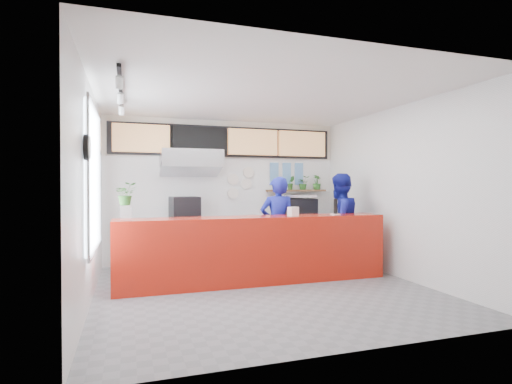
{
  "coord_description": "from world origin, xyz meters",
  "views": [
    {
      "loc": [
        -2.01,
        -5.86,
        1.61
      ],
      "look_at": [
        0.1,
        0.7,
        1.5
      ],
      "focal_mm": 28.0,
      "sensor_mm": 36.0,
      "label": 1
    }
  ],
  "objects": [
    {
      "name": "white_plate",
      "position": [
        1.48,
        0.39,
        1.11
      ],
      "size": [
        0.19,
        0.19,
        0.01
      ],
      "primitive_type": "cylinder",
      "rotation": [
        0.0,
        0.0,
        -0.1
      ],
      "color": "white",
      "rests_on": "service_counter"
    },
    {
      "name": "basil_vase",
      "position": [
        -2.04,
        0.31,
        1.49
      ],
      "size": [
        0.35,
        0.31,
        0.34
      ],
      "primitive_type": "imported",
      "rotation": [
        0.0,
        0.0,
        0.18
      ],
      "color": "#2B6322",
      "rests_on": "glass_vase"
    },
    {
      "name": "dec_plate_d",
      "position": [
        0.5,
        2.47,
        1.9
      ],
      "size": [
        0.24,
        0.03,
        0.24
      ],
      "primitive_type": "cylinder",
      "rotation": [
        1.57,
        0.0,
        0.0
      ],
      "color": "silver",
      "rests_on": "wall_back"
    },
    {
      "name": "glass_vase",
      "position": [
        -2.04,
        0.31,
        1.2
      ],
      "size": [
        0.17,
        0.17,
        0.21
      ],
      "primitive_type": "cylinder",
      "rotation": [
        0.0,
        0.0,
        0.03
      ],
      "color": "silver",
      "rests_on": "service_counter"
    },
    {
      "name": "ceiling",
      "position": [
        0.0,
        0.0,
        3.0
      ],
      "size": [
        5.0,
        5.0,
        0.0
      ],
      "primitive_type": "plane",
      "rotation": [
        3.14,
        0.0,
        0.0
      ],
      "color": "silver"
    },
    {
      "name": "dec_plate_a",
      "position": [
        0.15,
        2.47,
        1.75
      ],
      "size": [
        0.24,
        0.03,
        0.24
      ],
      "primitive_type": "cylinder",
      "rotation": [
        1.57,
        0.0,
        0.0
      ],
      "color": "silver",
      "rests_on": "wall_back"
    },
    {
      "name": "wall_left",
      "position": [
        -2.5,
        0.0,
        1.5
      ],
      "size": [
        0.0,
        5.0,
        5.0
      ],
      "primitive_type": "plane",
      "rotation": [
        1.57,
        0.0,
        1.57
      ],
      "color": "white",
      "rests_on": "ground"
    },
    {
      "name": "staff_center",
      "position": [
        0.59,
        0.93,
        0.89
      ],
      "size": [
        0.7,
        0.51,
        1.77
      ],
      "primitive_type": "imported",
      "rotation": [
        0.0,
        0.0,
        3.01
      ],
      "color": "navy",
      "rests_on": "ground"
    },
    {
      "name": "dec_plate_c",
      "position": [
        0.15,
        2.47,
        1.45
      ],
      "size": [
        0.24,
        0.03,
        0.24
      ],
      "primitive_type": "cylinder",
      "rotation": [
        1.57,
        0.0,
        0.0
      ],
      "color": "silver",
      "rests_on": "wall_back"
    },
    {
      "name": "herb_b",
      "position": [
        1.47,
        2.4,
        1.67
      ],
      "size": [
        0.18,
        0.15,
        0.31
      ],
      "primitive_type": "imported",
      "rotation": [
        0.0,
        0.0,
        -0.09
      ],
      "color": "#2B6322",
      "rests_on": "herb_shelf"
    },
    {
      "name": "staff_right",
      "position": [
        1.84,
        0.9,
        0.92
      ],
      "size": [
        1.06,
        0.93,
        1.84
      ],
      "primitive_type": "imported",
      "rotation": [
        0.0,
        0.0,
        3.44
      ],
      "color": "navy",
      "rests_on": "ground"
    },
    {
      "name": "menu_board_mid_right",
      "position": [
        0.57,
        2.38,
        2.55
      ],
      "size": [
        1.1,
        0.1,
        0.55
      ],
      "primitive_type": "cube",
      "color": "tan",
      "rests_on": "wall_back"
    },
    {
      "name": "wall_clock_rim",
      "position": [
        -2.46,
        -0.9,
        2.05
      ],
      "size": [
        0.05,
        0.3,
        0.3
      ],
      "primitive_type": "cylinder",
      "rotation": [
        0.0,
        1.57,
        0.0
      ],
      "color": "black",
      "rests_on": "wall_left"
    },
    {
      "name": "photo_frame_d",
      "position": [
        1.1,
        2.48,
        1.75
      ],
      "size": [
        0.2,
        0.02,
        0.25
      ],
      "primitive_type": "cube",
      "color": "#598CBF",
      "rests_on": "wall_back"
    },
    {
      "name": "track_rail",
      "position": [
        -2.1,
        0.0,
        2.94
      ],
      "size": [
        0.05,
        2.4,
        0.04
      ],
      "primitive_type": "cube",
      "color": "black",
      "rests_on": "ceiling"
    },
    {
      "name": "service_counter",
      "position": [
        0.0,
        0.4,
        0.55
      ],
      "size": [
        4.5,
        0.6,
        1.1
      ],
      "primitive_type": "cube",
      "color": "#AF1A0C",
      "rests_on": "ground"
    },
    {
      "name": "herb_a",
      "position": [
        1.15,
        2.4,
        1.65
      ],
      "size": [
        0.16,
        0.14,
        0.26
      ],
      "primitive_type": "imported",
      "rotation": [
        0.0,
        0.0,
        0.37
      ],
      "color": "#2B6322",
      "rests_on": "herb_shelf"
    },
    {
      "name": "menu_board_far_left",
      "position": [
        -1.75,
        2.38,
        2.55
      ],
      "size": [
        1.1,
        0.1,
        0.55
      ],
      "primitive_type": "cube",
      "color": "tan",
      "rests_on": "wall_back"
    },
    {
      "name": "photo_frame_f",
      "position": [
        1.7,
        2.48,
        1.75
      ],
      "size": [
        0.2,
        0.02,
        0.25
      ],
      "primitive_type": "cube",
      "color": "#598CBF",
      "rests_on": "wall_back"
    },
    {
      "name": "herb_c",
      "position": [
        1.77,
        2.4,
        1.67
      ],
      "size": [
        0.3,
        0.27,
        0.3
      ],
      "primitive_type": "imported",
      "rotation": [
        0.0,
        0.0,
        -0.13
      ],
      "color": "#2B6322",
      "rests_on": "herb_shelf"
    },
    {
      "name": "floor",
      "position": [
        0.0,
        0.0,
        0.0
      ],
      "size": [
        5.0,
        5.0,
        0.0
      ],
      "primitive_type": "plane",
      "color": "slate",
      "rests_on": "ground"
    },
    {
      "name": "prep_bench",
      "position": [
        -0.8,
        2.2,
        0.45
      ],
      "size": [
        1.8,
        0.6,
        0.9
      ],
      "primitive_type": "cube",
      "color": "#B2B5BA",
      "rests_on": "ground"
    },
    {
      "name": "wall_clock_face",
      "position": [
        -2.43,
        -0.9,
        2.05
      ],
      "size": [
        0.02,
        0.26,
        0.26
      ],
      "primitive_type": "cylinder",
      "rotation": [
        0.0,
        1.57,
        0.0
      ],
      "color": "white",
      "rests_on": "wall_left"
    },
    {
      "name": "photo_frame_c",
      "position": [
        1.7,
        2.48,
        2.0
      ],
      "size": [
        0.2,
        0.02,
        0.25
      ],
      "primitive_type": "cube",
      "color": "#598CBF",
      "rests_on": "wall_back"
    },
    {
      "name": "photo_frame_b",
      "position": [
        1.4,
        2.48,
        2.0
      ],
      "size": [
        0.2,
        0.02,
        0.25
      ],
      "primitive_type": "cube",
      "color": "#598CBF",
      "rests_on": "wall_back"
    },
    {
      "name": "extraction_hood",
      "position": [
        -0.8,
        2.15,
        2.15
      ],
      "size": [
        1.2,
        0.7,
        0.35
      ],
      "primitive_type": "cube",
      "color": "#B2B5BA",
      "rests_on": "ceiling"
    },
    {
      "name": "menu_board_far_right",
      "position": [
        1.73,
        2.38,
        2.55
      ],
      "size": [
        1.1,
        0.1,
        0.55
      ],
      "primitive_type": "cube",
      "color": "tan",
      "rests_on": "wall_back"
    },
    {
      "name": "espresso_tray",
      "position": [
        1.62,
        2.2,
        1.38
      ],
      "size": [
        0.79,
        0.69,
        0.06
      ],
      "primitive_type": "cube",
      "rotation": [
        0.0,
        0.0,
        -0.42
      ],
      "color": "#AEB0B6",
      "rests_on": "espresso_machine"
    },
    {
      "name": "espresso_machine",
      "position": [
        1.62,
        2.2,
        1.11
      ],
      "size": [
        0.75,
        0.6,
        0.42
      ],
      "primitive_type": "cube",
      "rotation": [
        0.0,
        0.0,
        -0.22
      ],
      "color": "black",
      "rests_on": "right_bench"
    },
    {
      "name": "cream_band",
      "position": [
        0.0,
        2.49,
        2.6
      ],
      "size": [
        5.0,
        0.02,
        0.8
      ],
      "primitive_type": "cube",
      "color": "beige",
      "rests_on": "wall_back"
    },
    {
      "name": "dec_plate_b",
      "position": [
        0.45,
        2.47,
        1.65
      ],
      "size": [
        0.24,
        0.03,
        0.24
      ],
      "primitive_type": "cylinder",
      "rotation": [
        1.57,
        0.0,
        0.0
      ],
      "color": "silver",
      "rests_on": "wall_back"
    },
    {
      "name": "panini_oven",
      "position": [
        -0.93,
        2.2,
        1.14
      ],
      "size": [
        0.59,
        0.59,
        0.49
      ],
      "primitive_type": "cube",
      "rotation": [
        0.0,
        0.0,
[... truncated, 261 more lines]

